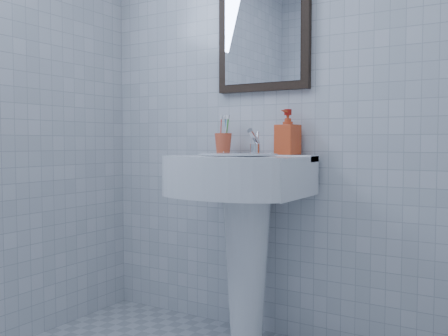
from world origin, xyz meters
The scene contains 6 objects.
wall_back centered at (0.00, 1.20, 1.25)m, with size 2.20×0.02×2.50m, color silver.
washbasin centered at (-0.13, 0.99, 0.62)m, with size 0.60×0.44×0.93m.
faucet centered at (-0.13, 1.10, 0.97)m, with size 0.05×0.11×0.13m.
toothbrush_cup centered at (-0.32, 1.10, 0.97)m, with size 0.09×0.09×0.11m, color #D24E2E, non-canonical shape.
soap_dispenser centered at (0.03, 1.13, 1.03)m, with size 0.10×0.10×0.21m, color red.
wall_mirror centered at (-0.13, 1.18, 1.55)m, with size 0.50×0.04×0.62m.
Camera 1 is at (1.01, -1.09, 0.98)m, focal length 40.00 mm.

